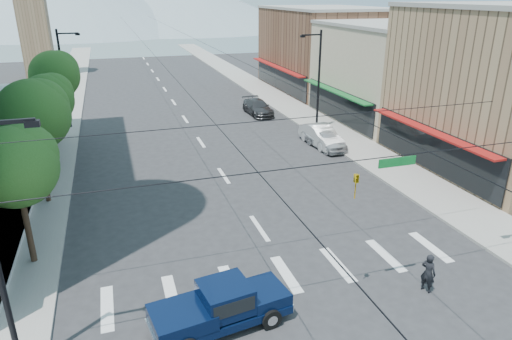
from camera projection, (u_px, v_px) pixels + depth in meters
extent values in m
plane|color=#28282B|center=(303.00, 293.00, 19.45)|extent=(160.00, 160.00, 0.00)
cube|color=gray|center=(65.00, 105.00, 51.47)|extent=(4.00, 120.00, 0.15)
cube|color=gray|center=(265.00, 92.00, 58.32)|extent=(4.00, 120.00, 0.15)
cube|color=#8C6B4C|center=(512.00, 91.00, 32.03)|extent=(12.00, 14.00, 11.00)
cube|color=tan|center=(395.00, 74.00, 44.81)|extent=(12.00, 14.00, 9.00)
cube|color=brown|center=(324.00, 50.00, 58.82)|extent=(12.00, 18.00, 10.00)
cube|color=#8C6B4C|center=(32.00, 14.00, 66.46)|extent=(4.00, 4.00, 18.00)
cone|color=gray|center=(178.00, 1.00, 163.78)|extent=(90.00, 90.00, 18.00)
cylinder|color=black|center=(26.00, 220.00, 20.75)|extent=(0.28, 0.28, 4.55)
sphere|color=#234818|center=(15.00, 167.00, 19.81)|extent=(3.64, 3.64, 3.64)
sphere|color=#234818|center=(25.00, 155.00, 20.04)|extent=(2.86, 2.86, 2.86)
cylinder|color=black|center=(42.00, 163.00, 26.86)|extent=(0.28, 0.28, 5.11)
sphere|color=#234818|center=(33.00, 115.00, 25.80)|extent=(4.09, 4.09, 4.09)
sphere|color=#234818|center=(40.00, 107.00, 26.03)|extent=(3.21, 3.21, 3.21)
cylinder|color=black|center=(53.00, 135.00, 33.17)|extent=(0.28, 0.28, 4.55)
sphere|color=#234818|center=(47.00, 100.00, 32.22)|extent=(3.64, 3.64, 3.64)
sphere|color=#234818|center=(53.00, 93.00, 32.46)|extent=(2.86, 2.86, 2.86)
cylinder|color=black|center=(60.00, 109.00, 39.27)|extent=(0.28, 0.28, 5.11)
sphere|color=#234818|center=(55.00, 75.00, 38.21)|extent=(4.09, 4.09, 4.09)
sphere|color=#234818|center=(59.00, 70.00, 38.45)|extent=(3.21, 3.21, 3.21)
cylinder|color=black|center=(321.00, 165.00, 16.31)|extent=(21.60, 0.04, 0.04)
imported|color=gold|center=(356.00, 187.00, 17.12)|extent=(0.16, 0.20, 1.00)
cube|color=#0C6626|center=(397.00, 162.00, 17.32)|extent=(1.60, 0.06, 0.35)
cylinder|color=black|center=(64.00, 81.00, 41.34)|extent=(0.20, 0.20, 9.00)
cube|color=black|center=(68.00, 33.00, 40.11)|extent=(1.80, 0.12, 0.12)
cube|color=black|center=(78.00, 34.00, 40.37)|extent=(0.40, 0.25, 0.18)
cylinder|color=black|center=(319.00, 83.00, 40.41)|extent=(0.20, 0.20, 9.00)
cube|color=black|center=(311.00, 35.00, 38.66)|extent=(1.80, 0.12, 0.12)
cube|color=black|center=(303.00, 36.00, 38.47)|extent=(0.40, 0.25, 0.18)
cube|color=black|center=(221.00, 315.00, 17.32)|extent=(5.47, 2.67, 0.33)
cube|color=black|center=(265.00, 293.00, 17.95)|extent=(1.78, 2.02, 0.52)
cube|color=black|center=(225.00, 297.00, 17.12)|extent=(2.06, 2.02, 1.05)
cube|color=black|center=(225.00, 295.00, 17.09)|extent=(1.87, 2.02, 0.57)
cube|color=black|center=(182.00, 318.00, 16.53)|extent=(2.45, 2.21, 0.62)
cube|color=silver|center=(281.00, 296.00, 18.41)|extent=(0.38, 1.81, 0.33)
cube|color=silver|center=(153.00, 337.00, 16.23)|extent=(0.38, 1.81, 0.29)
cylinder|color=black|center=(271.00, 319.00, 17.30)|extent=(0.84, 0.40, 0.80)
cylinder|color=black|center=(250.00, 293.00, 18.81)|extent=(0.84, 0.40, 0.80)
cylinder|color=black|center=(172.00, 316.00, 17.43)|extent=(0.84, 0.40, 0.80)
imported|color=black|center=(428.00, 273.00, 19.28)|extent=(0.65, 0.77, 1.78)
imported|color=#B6B7BB|center=(326.00, 140.00, 37.12)|extent=(2.22, 4.71, 1.56)
imported|color=silver|center=(321.00, 136.00, 37.90)|extent=(2.04, 5.23, 1.70)
imported|color=#323134|center=(258.00, 107.00, 47.60)|extent=(2.29, 5.30, 1.52)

